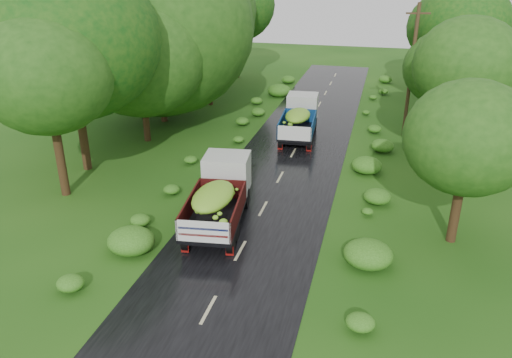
% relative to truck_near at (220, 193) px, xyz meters
% --- Properties ---
extents(ground, '(120.00, 120.00, 0.00)m').
position_rel_truck_near_xyz_m(ground, '(1.61, -6.21, -1.48)').
color(ground, '#15410D').
rests_on(ground, ground).
extents(road, '(6.50, 80.00, 0.02)m').
position_rel_truck_near_xyz_m(road, '(1.61, -1.21, -1.47)').
color(road, black).
rests_on(road, ground).
extents(road_lines, '(0.12, 69.60, 0.00)m').
position_rel_truck_near_xyz_m(road_lines, '(1.61, -0.21, -1.46)').
color(road_lines, '#BFB78C').
rests_on(road_lines, road).
extents(truck_near, '(2.97, 6.46, 2.62)m').
position_rel_truck_near_xyz_m(truck_near, '(0.00, 0.00, 0.00)').
color(truck_near, black).
rests_on(truck_near, ground).
extents(truck_far, '(2.56, 6.22, 2.56)m').
position_rel_truck_near_xyz_m(truck_far, '(1.41, 12.95, -0.03)').
color(truck_far, black).
rests_on(truck_far, ground).
extents(utility_pole, '(1.53, 0.39, 8.80)m').
position_rel_truck_near_xyz_m(utility_pole, '(8.39, 15.15, 3.05)').
color(utility_pole, '#382616').
rests_on(utility_pole, ground).
extents(trees_left, '(6.83, 33.04, 9.43)m').
position_rel_truck_near_xyz_m(trees_left, '(-9.05, 14.82, 5.19)').
color(trees_left, black).
rests_on(trees_left, ground).
extents(trees_right, '(5.21, 32.15, 8.52)m').
position_rel_truck_near_xyz_m(trees_right, '(11.21, 17.09, 4.19)').
color(trees_right, black).
rests_on(trees_right, ground).
extents(shrubs, '(11.90, 44.00, 0.70)m').
position_rel_truck_near_xyz_m(shrubs, '(1.61, 7.79, -1.13)').
color(shrubs, '#275C15').
rests_on(shrubs, ground).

